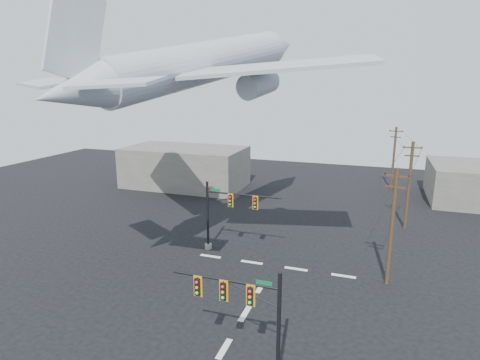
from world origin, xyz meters
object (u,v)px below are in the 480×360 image
at_px(utility_pole_b, 409,184).
at_px(utility_pole_c, 394,157).
at_px(signal_mast_near, 251,317).
at_px(utility_pole_a, 392,225).
at_px(signal_mast_far, 223,215).
at_px(airliner, 206,64).

relative_size(utility_pole_b, utility_pole_c, 1.03).
xyz_separation_m(signal_mast_near, utility_pole_b, (9.22, 27.30, 1.46)).
bearing_deg(utility_pole_a, utility_pole_b, 95.79).
distance_m(signal_mast_far, airliner, 13.66).
height_order(utility_pole_a, airliner, airliner).
xyz_separation_m(signal_mast_near, utility_pole_c, (8.14, 44.54, 1.33)).
distance_m(signal_mast_far, utility_pole_c, 33.33).
xyz_separation_m(signal_mast_near, signal_mast_far, (-7.47, 15.11, 0.05)).
bearing_deg(signal_mast_near, utility_pole_a, 61.64).
bearing_deg(utility_pole_a, airliner, -171.39).
height_order(signal_mast_far, utility_pole_c, utility_pole_c).
bearing_deg(airliner, signal_mast_near, -134.34).
relative_size(signal_mast_near, utility_pole_a, 0.67).
bearing_deg(airliner, utility_pole_c, -14.79).
distance_m(signal_mast_far, utility_pole_b, 20.72).
relative_size(signal_mast_near, signal_mast_far, 0.85).
distance_m(utility_pole_a, utility_pole_b, 14.09).
relative_size(signal_mast_far, utility_pole_b, 0.77).
distance_m(utility_pole_b, utility_pole_c, 17.27).
xyz_separation_m(signal_mast_near, airliner, (-8.83, 14.87, 13.65)).
height_order(signal_mast_far, utility_pole_b, utility_pole_b).
bearing_deg(signal_mast_near, utility_pole_b, 71.33).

